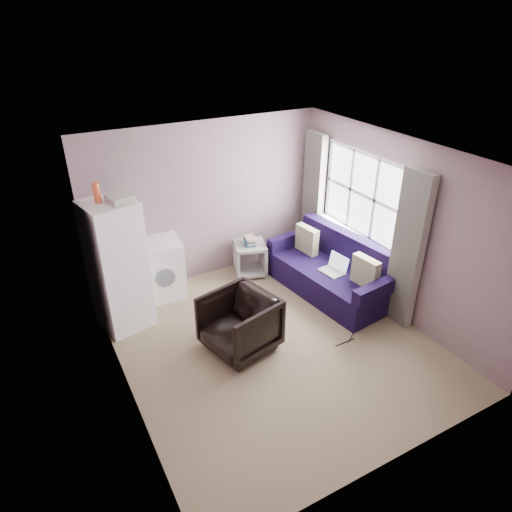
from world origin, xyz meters
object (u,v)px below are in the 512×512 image
at_px(fridge, 118,266).
at_px(side_table, 250,257).
at_px(washing_machine, 160,267).
at_px(armchair, 239,321).
at_px(sofa, 333,272).

distance_m(fridge, side_table, 2.27).
height_order(washing_machine, side_table, washing_machine).
xyz_separation_m(washing_machine, side_table, (1.47, -0.11, -0.15)).
bearing_deg(side_table, fridge, -170.27).
height_order(armchair, washing_machine, washing_machine).
bearing_deg(sofa, fridge, 159.73).
bearing_deg(side_table, sofa, -50.91).
xyz_separation_m(side_table, sofa, (0.88, -1.08, 0.01)).
relative_size(side_table, sofa, 0.32).
distance_m(fridge, washing_machine, 0.95).
height_order(washing_machine, sofa, sofa).
xyz_separation_m(armchair, fridge, (-1.16, 1.24, 0.50)).
bearing_deg(sofa, armchair, -171.33).
distance_m(washing_machine, side_table, 1.48).
height_order(armchair, side_table, armchair).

